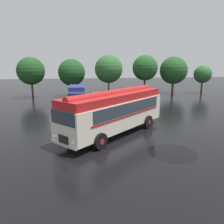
% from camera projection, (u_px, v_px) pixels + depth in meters
% --- Properties ---
extents(ground_plane, '(120.00, 120.00, 0.00)m').
position_uv_depth(ground_plane, '(118.00, 131.00, 17.78)').
color(ground_plane, black).
extents(vintage_bus, '(9.11, 8.59, 3.49)m').
position_uv_depth(vintage_bus, '(115.00, 110.00, 16.83)').
color(vintage_bus, silver).
rests_on(vintage_bus, ground).
extents(car_near_left, '(2.31, 4.37, 1.66)m').
position_uv_depth(car_near_left, '(98.00, 99.00, 28.50)').
color(car_near_left, '#144C28').
rests_on(car_near_left, ground).
extents(car_mid_left, '(2.34, 4.38, 1.66)m').
position_uv_depth(car_mid_left, '(118.00, 98.00, 28.83)').
color(car_mid_left, black).
rests_on(car_mid_left, ground).
extents(car_mid_right, '(1.98, 4.21, 1.66)m').
position_uv_depth(car_mid_right, '(137.00, 98.00, 29.33)').
color(car_mid_right, maroon).
rests_on(car_mid_right, ground).
extents(box_van, '(2.40, 5.80, 2.50)m').
position_uv_depth(box_van, '(77.00, 95.00, 27.88)').
color(box_van, navy).
rests_on(box_van, ground).
extents(tree_far_left, '(4.25, 4.25, 6.29)m').
position_uv_depth(tree_far_left, '(30.00, 72.00, 33.77)').
color(tree_far_left, '#4C3823').
rests_on(tree_far_left, ground).
extents(tree_left_of_centre, '(4.33, 4.33, 6.01)m').
position_uv_depth(tree_left_of_centre, '(72.00, 72.00, 35.37)').
color(tree_left_of_centre, '#4C3823').
rests_on(tree_left_of_centre, ground).
extents(tree_centre, '(4.38, 4.38, 6.62)m').
position_uv_depth(tree_centre, '(109.00, 69.00, 34.41)').
color(tree_centre, '#4C3823').
rests_on(tree_centre, ground).
extents(tree_right_of_centre, '(4.17, 4.17, 6.66)m').
position_uv_depth(tree_right_of_centre, '(145.00, 68.00, 36.20)').
color(tree_right_of_centre, '#4C3823').
rests_on(tree_right_of_centre, ground).
extents(tree_far_right, '(4.74, 4.74, 6.47)m').
position_uv_depth(tree_far_right, '(174.00, 70.00, 37.89)').
color(tree_far_right, '#4C3823').
rests_on(tree_far_right, ground).
extents(tree_extra_right, '(3.08, 3.08, 4.95)m').
position_uv_depth(tree_extra_right, '(203.00, 74.00, 38.53)').
color(tree_extra_right, '#4C3823').
rests_on(tree_extra_right, ground).
extents(puddle_patch, '(3.05, 3.05, 0.01)m').
position_uv_depth(puddle_patch, '(172.00, 153.00, 13.59)').
color(puddle_patch, black).
rests_on(puddle_patch, ground).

